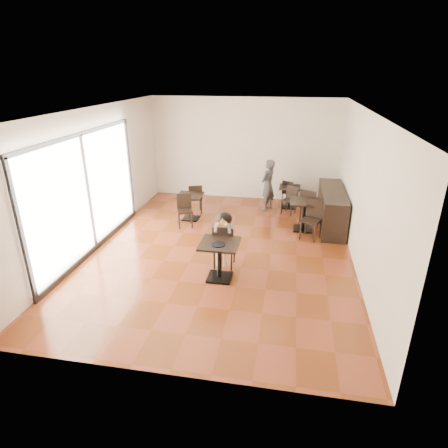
% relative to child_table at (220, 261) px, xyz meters
% --- Properties ---
extents(floor, '(6.00, 8.00, 0.01)m').
position_rel_child_table_xyz_m(floor, '(-0.21, 1.29, -0.40)').
color(floor, brown).
rests_on(floor, ground).
extents(ceiling, '(6.00, 8.00, 0.01)m').
position_rel_child_table_xyz_m(ceiling, '(-0.21, 1.29, 2.80)').
color(ceiling, silver).
rests_on(ceiling, floor).
extents(wall_back, '(6.00, 0.01, 3.20)m').
position_rel_child_table_xyz_m(wall_back, '(-0.21, 5.29, 1.20)').
color(wall_back, white).
rests_on(wall_back, floor).
extents(wall_front, '(6.00, 0.01, 3.20)m').
position_rel_child_table_xyz_m(wall_front, '(-0.21, -2.71, 1.20)').
color(wall_front, white).
rests_on(wall_front, floor).
extents(wall_left, '(0.01, 8.00, 3.20)m').
position_rel_child_table_xyz_m(wall_left, '(-3.21, 1.29, 1.20)').
color(wall_left, white).
rests_on(wall_left, floor).
extents(wall_right, '(0.01, 8.00, 3.20)m').
position_rel_child_table_xyz_m(wall_right, '(2.79, 1.29, 1.20)').
color(wall_right, white).
rests_on(wall_right, floor).
extents(storefront_window, '(0.04, 4.50, 2.60)m').
position_rel_child_table_xyz_m(storefront_window, '(-3.18, 0.79, 1.00)').
color(storefront_window, white).
rests_on(storefront_window, floor).
extents(child_table, '(0.76, 0.76, 0.81)m').
position_rel_child_table_xyz_m(child_table, '(0.00, 0.00, 0.00)').
color(child_table, black).
rests_on(child_table, floor).
extents(child_chair, '(0.44, 0.44, 0.97)m').
position_rel_child_table_xyz_m(child_chair, '(0.00, 0.55, 0.08)').
color(child_chair, black).
rests_on(child_chair, floor).
extents(child, '(0.44, 0.61, 1.22)m').
position_rel_child_table_xyz_m(child, '(0.00, 0.55, 0.21)').
color(child, gray).
rests_on(child, child_chair).
extents(plate, '(0.27, 0.27, 0.02)m').
position_rel_child_table_xyz_m(plate, '(0.00, -0.10, 0.41)').
color(plate, black).
rests_on(plate, child_table).
extents(pizza_slice, '(0.28, 0.22, 0.07)m').
position_rel_child_table_xyz_m(pizza_slice, '(0.00, 0.36, 0.66)').
color(pizza_slice, tan).
rests_on(pizza_slice, child).
extents(adult_patron, '(0.57, 0.66, 1.54)m').
position_rel_child_table_xyz_m(adult_patron, '(0.65, 4.25, 0.36)').
color(adult_patron, '#3C3C42').
rests_on(adult_patron, floor).
extents(cafe_table_mid, '(1.00, 1.00, 0.81)m').
position_rel_child_table_xyz_m(cafe_table_mid, '(1.71, 2.87, 0.00)').
color(cafe_table_mid, black).
rests_on(cafe_table_mid, floor).
extents(cafe_table_left, '(0.89, 0.89, 0.73)m').
position_rel_child_table_xyz_m(cafe_table_left, '(-1.44, 3.08, -0.04)').
color(cafe_table_left, black).
rests_on(cafe_table_left, floor).
extents(cafe_table_back, '(0.84, 0.84, 0.67)m').
position_rel_child_table_xyz_m(cafe_table_back, '(1.30, 4.55, -0.07)').
color(cafe_table_back, black).
rests_on(cafe_table_back, floor).
extents(chair_mid_a, '(0.57, 0.57, 0.97)m').
position_rel_child_table_xyz_m(chair_mid_a, '(1.87, 3.42, 0.08)').
color(chair_mid_a, black).
rests_on(chair_mid_a, floor).
extents(chair_mid_b, '(0.57, 0.57, 0.97)m').
position_rel_child_table_xyz_m(chair_mid_b, '(1.87, 2.32, 0.08)').
color(chair_mid_b, black).
rests_on(chair_mid_b, floor).
extents(chair_left_a, '(0.51, 0.51, 0.88)m').
position_rel_child_table_xyz_m(chair_left_a, '(-1.44, 3.63, 0.03)').
color(chair_left_a, black).
rests_on(chair_left_a, floor).
extents(chair_left_b, '(0.51, 0.51, 0.88)m').
position_rel_child_table_xyz_m(chair_left_b, '(-1.44, 2.53, 0.03)').
color(chair_left_b, black).
rests_on(chair_left_b, floor).
extents(chair_back_a, '(0.48, 0.48, 0.81)m').
position_rel_child_table_xyz_m(chair_back_a, '(1.30, 4.79, -0.00)').
color(chair_back_a, black).
rests_on(chair_back_a, floor).
extents(chair_back_b, '(0.48, 0.48, 0.81)m').
position_rel_child_table_xyz_m(chair_back_b, '(1.30, 4.00, -0.00)').
color(chair_back_b, black).
rests_on(chair_back_b, floor).
extents(service_counter, '(0.60, 2.40, 1.00)m').
position_rel_child_table_xyz_m(service_counter, '(2.44, 3.29, 0.10)').
color(service_counter, black).
rests_on(service_counter, floor).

